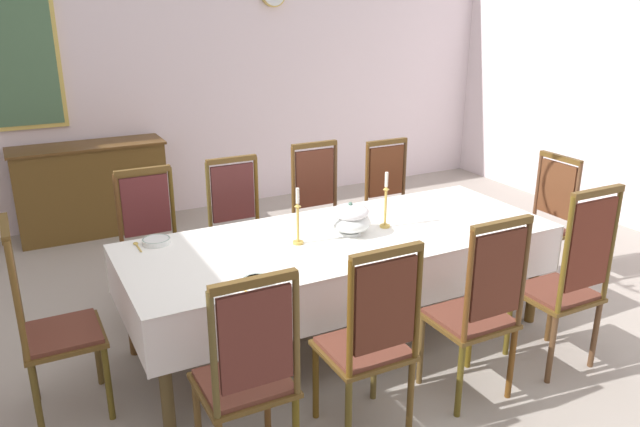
{
  "coord_description": "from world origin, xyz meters",
  "views": [
    {
      "loc": [
        -1.89,
        -3.18,
        2.23
      ],
      "look_at": [
        -0.13,
        0.2,
        0.91
      ],
      "focal_mm": 34.72,
      "sensor_mm": 36.0,
      "label": 1
    }
  ],
  "objects_px": {
    "bowl_near_left": "(156,241)",
    "chair_north_a": "(153,242)",
    "chair_south_d": "(568,280)",
    "chair_head_west": "(47,321)",
    "chair_north_d": "(393,201)",
    "spoon_secondary": "(235,285)",
    "bowl_near_right": "(256,281)",
    "chair_north_b": "(240,227)",
    "soup_tureen": "(350,219)",
    "sideboard": "(92,189)",
    "chair_south_b": "(370,339)",
    "chair_south_a": "(248,374)",
    "candlestick_east": "(386,205)",
    "chair_head_east": "(542,220)",
    "candlestick_west": "(298,221)",
    "chair_north_c": "(321,211)",
    "chair_south_c": "(478,308)",
    "dining_table": "(343,245)",
    "spoon_primary": "(136,245)"
  },
  "relations": [
    {
      "from": "chair_north_d",
      "to": "chair_head_east",
      "type": "bearing_deg",
      "value": 129.7
    },
    {
      "from": "chair_south_b",
      "to": "chair_head_west",
      "type": "relative_size",
      "value": 0.97
    },
    {
      "from": "chair_south_b",
      "to": "sideboard",
      "type": "distance_m",
      "value": 3.96
    },
    {
      "from": "dining_table",
      "to": "candlestick_west",
      "type": "height_order",
      "value": "candlestick_west"
    },
    {
      "from": "chair_north_a",
      "to": "chair_south_a",
      "type": "bearing_deg",
      "value": 90.0
    },
    {
      "from": "chair_south_d",
      "to": "chair_head_west",
      "type": "distance_m",
      "value": 3.03
    },
    {
      "from": "chair_south_d",
      "to": "chair_south_c",
      "type": "bearing_deg",
      "value": 179.64
    },
    {
      "from": "chair_south_c",
      "to": "soup_tureen",
      "type": "relative_size",
      "value": 4.14
    },
    {
      "from": "candlestick_west",
      "to": "sideboard",
      "type": "relative_size",
      "value": 0.26
    },
    {
      "from": "chair_north_a",
      "to": "chair_south_c",
      "type": "distance_m",
      "value": 2.35
    },
    {
      "from": "chair_north_b",
      "to": "spoon_primary",
      "type": "xyz_separation_m",
      "value": [
        -0.87,
        -0.5,
        0.2
      ]
    },
    {
      "from": "chair_north_d",
      "to": "bowl_near_left",
      "type": "relative_size",
      "value": 6.06
    },
    {
      "from": "chair_south_a",
      "to": "chair_north_b",
      "type": "relative_size",
      "value": 1.02
    },
    {
      "from": "dining_table",
      "to": "chair_north_d",
      "type": "bearing_deg",
      "value": 42.34
    },
    {
      "from": "chair_south_a",
      "to": "chair_north_c",
      "type": "xyz_separation_m",
      "value": [
        1.38,
        1.9,
        0.01
      ]
    },
    {
      "from": "spoon_secondary",
      "to": "chair_head_west",
      "type": "bearing_deg",
      "value": 140.36
    },
    {
      "from": "chair_head_west",
      "to": "spoon_primary",
      "type": "xyz_separation_m",
      "value": [
        0.59,
        0.44,
        0.17
      ]
    },
    {
      "from": "spoon_secondary",
      "to": "bowl_near_right",
      "type": "bearing_deg",
      "value": -29.15
    },
    {
      "from": "soup_tureen",
      "to": "sideboard",
      "type": "bearing_deg",
      "value": 113.07
    },
    {
      "from": "chair_south_d",
      "to": "chair_north_d",
      "type": "xyz_separation_m",
      "value": [
        0.0,
        1.9,
        -0.05
      ]
    },
    {
      "from": "bowl_near_left",
      "to": "chair_south_c",
      "type": "bearing_deg",
      "value": -43.07
    },
    {
      "from": "chair_north_c",
      "to": "chair_south_d",
      "type": "bearing_deg",
      "value": 110.22
    },
    {
      "from": "soup_tureen",
      "to": "candlestick_west",
      "type": "bearing_deg",
      "value": -180.0
    },
    {
      "from": "chair_north_a",
      "to": "candlestick_east",
      "type": "relative_size",
      "value": 2.8
    },
    {
      "from": "sideboard",
      "to": "chair_south_b",
      "type": "bearing_deg",
      "value": 101.93
    },
    {
      "from": "chair_head_east",
      "to": "chair_head_west",
      "type": "bearing_deg",
      "value": 90.0
    },
    {
      "from": "dining_table",
      "to": "chair_south_c",
      "type": "distance_m",
      "value": 1.02
    },
    {
      "from": "chair_north_d",
      "to": "candlestick_east",
      "type": "xyz_separation_m",
      "value": [
        -0.71,
        -0.95,
        0.35
      ]
    },
    {
      "from": "chair_head_east",
      "to": "candlestick_west",
      "type": "relative_size",
      "value": 2.91
    },
    {
      "from": "chair_north_c",
      "to": "chair_head_east",
      "type": "distance_m",
      "value": 1.77
    },
    {
      "from": "chair_south_d",
      "to": "spoon_secondary",
      "type": "height_order",
      "value": "chair_south_d"
    },
    {
      "from": "chair_north_a",
      "to": "chair_head_west",
      "type": "xyz_separation_m",
      "value": [
        -0.79,
        -0.95,
        0.02
      ]
    },
    {
      "from": "chair_north_b",
      "to": "spoon_secondary",
      "type": "relative_size",
      "value": 6.31
    },
    {
      "from": "chair_north_a",
      "to": "chair_head_east",
      "type": "height_order",
      "value": "chair_north_a"
    },
    {
      "from": "spoon_primary",
      "to": "chair_north_c",
      "type": "bearing_deg",
      "value": 16.92
    },
    {
      "from": "soup_tureen",
      "to": "chair_south_b",
      "type": "bearing_deg",
      "value": -114.19
    },
    {
      "from": "bowl_near_left",
      "to": "chair_north_a",
      "type": "bearing_deg",
      "value": 81.15
    },
    {
      "from": "chair_south_c",
      "to": "chair_north_c",
      "type": "xyz_separation_m",
      "value": [
        0.0,
        1.9,
        -0.0
      ]
    },
    {
      "from": "chair_north_a",
      "to": "soup_tureen",
      "type": "bearing_deg",
      "value": 139.18
    },
    {
      "from": "chair_north_d",
      "to": "chair_head_west",
      "type": "height_order",
      "value": "chair_head_west"
    },
    {
      "from": "chair_south_a",
      "to": "chair_north_a",
      "type": "height_order",
      "value": "chair_south_a"
    },
    {
      "from": "dining_table",
      "to": "chair_north_b",
      "type": "height_order",
      "value": "chair_north_b"
    },
    {
      "from": "chair_south_b",
      "to": "chair_north_c",
      "type": "relative_size",
      "value": 0.99
    },
    {
      "from": "chair_south_b",
      "to": "chair_head_west",
      "type": "xyz_separation_m",
      "value": [
        -1.46,
        0.95,
        0.01
      ]
    },
    {
      "from": "soup_tureen",
      "to": "chair_south_a",
      "type": "bearing_deg",
      "value": -139.13
    },
    {
      "from": "chair_south_c",
      "to": "bowl_near_right",
      "type": "xyz_separation_m",
      "value": [
        -1.12,
        0.53,
        0.19
      ]
    },
    {
      "from": "chair_north_d",
      "to": "candlestick_east",
      "type": "height_order",
      "value": "candlestick_east"
    },
    {
      "from": "dining_table",
      "to": "sideboard",
      "type": "bearing_deg",
      "value": 112.19
    },
    {
      "from": "bowl_near_right",
      "to": "chair_north_b",
      "type": "bearing_deg",
      "value": 73.39
    },
    {
      "from": "chair_south_d",
      "to": "candlestick_east",
      "type": "distance_m",
      "value": 1.23
    }
  ]
}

